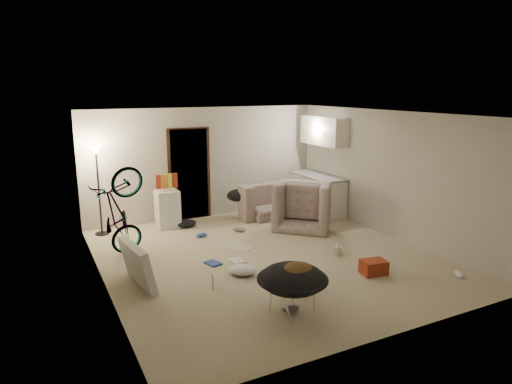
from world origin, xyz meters
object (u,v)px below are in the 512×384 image
tv_box (137,265)px  saucer_chair (292,285)px  floor_lamp (97,171)px  juicer (338,250)px  bicycle (120,233)px  drink_case_b (374,267)px  drink_case_a (299,282)px  armchair (306,209)px  mini_fridge (168,209)px  kitchen_counter (317,195)px  sofa (275,201)px

tv_box → saucer_chair: bearing=-54.8°
floor_lamp → juicer: 4.91m
bicycle → drink_case_b: 4.37m
drink_case_a → juicer: (1.38, 0.91, -0.01)m
armchair → bicycle: 3.95m
juicer → tv_box: bearing=174.9°
saucer_chair → juicer: saucer_chair is taller
armchair → drink_case_b: armchair is taller
mini_fridge → saucer_chair: 4.53m
kitchen_counter → bicycle: 4.80m
bicycle → saucer_chair: size_ratio=1.75×
saucer_chair → bicycle: bearing=117.4°
armchair → kitchen_counter: bearing=-94.4°
armchair → mini_fridge: size_ratio=1.45×
sofa → juicer: size_ratio=8.63×
floor_lamp → mini_fridge: bearing=-4.2°
sofa → tv_box: size_ratio=2.00×
drink_case_a → juicer: 1.65m
kitchen_counter → juicer: size_ratio=6.38×
drink_case_a → armchair: bearing=40.8°
floor_lamp → drink_case_a: bearing=-61.3°
mini_fridge → drink_case_b: (2.22, -3.99, -0.28)m
armchair → bicycle: bearing=44.8°
kitchen_counter → tv_box: bearing=-155.4°
armchair → tv_box: bearing=63.6°
floor_lamp → bicycle: bearing=-86.1°
sofa → armchair: armchair is taller
tv_box → drink_case_b: 3.71m
bicycle → drink_case_a: 3.34m
floor_lamp → saucer_chair: size_ratio=1.92×
floor_lamp → tv_box: 2.98m
bicycle → drink_case_b: bicycle is taller
bicycle → armchair: bearing=-98.3°
bicycle → drink_case_b: size_ratio=4.20×
sofa → tv_box: bearing=31.0°
bicycle → tv_box: (0.00, -1.35, -0.10)m
drink_case_a → kitchen_counter: bearing=37.5°
bicycle → drink_case_a: (2.11, -2.57, -0.33)m
armchair → tv_box: 4.20m
drink_case_b → juicer: 0.96m
mini_fridge → drink_case_b: size_ratio=2.03×
kitchen_counter → tv_box: kitchen_counter is taller
armchair → juicer: 1.84m
bicycle → juicer: bearing=-125.3°
floor_lamp → saucer_chair: floor_lamp is taller
bicycle → mini_fridge: bearing=-52.3°
tv_box → sofa: bearing=27.3°
sofa → drink_case_a: sofa is taller
saucer_chair → drink_case_a: 0.81m
bicycle → saucer_chair: (1.63, -3.15, -0.04)m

